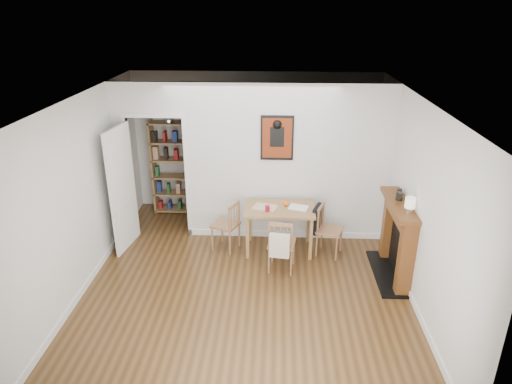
# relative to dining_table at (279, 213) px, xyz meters

# --- Properties ---
(ground) EXTENTS (5.20, 5.20, 0.00)m
(ground) POSITION_rel_dining_table_xyz_m (-0.46, -0.90, -0.66)
(ground) COLOR #55381B
(ground) RESTS_ON ground
(room_shell) EXTENTS (5.20, 5.20, 5.20)m
(room_shell) POSITION_rel_dining_table_xyz_m (-0.36, 0.44, 0.64)
(room_shell) COLOR silver
(room_shell) RESTS_ON ground
(dining_table) EXTENTS (1.09, 0.70, 0.75)m
(dining_table) POSITION_rel_dining_table_xyz_m (0.00, 0.00, 0.00)
(dining_table) COLOR olive
(dining_table) RESTS_ON ground
(chair_left) EXTENTS (0.54, 0.54, 0.83)m
(chair_left) POSITION_rel_dining_table_xyz_m (-0.86, 0.01, -0.24)
(chair_left) COLOR #9D6C49
(chair_left) RESTS_ON ground
(chair_right) EXTENTS (0.56, 0.52, 0.82)m
(chair_right) POSITION_rel_dining_table_xyz_m (0.78, -0.09, -0.23)
(chair_right) COLOR #9D6C49
(chair_right) RESTS_ON ground
(chair_front) EXTENTS (0.48, 0.53, 0.85)m
(chair_front) POSITION_rel_dining_table_xyz_m (0.04, -0.59, -0.23)
(chair_front) COLOR #9D6C49
(chair_front) RESTS_ON ground
(bookshelf) EXTENTS (0.74, 0.30, 1.77)m
(bookshelf) POSITION_rel_dining_table_xyz_m (-1.99, 1.40, 0.22)
(bookshelf) COLOR olive
(bookshelf) RESTS_ON ground
(fireplace) EXTENTS (0.45, 1.25, 1.16)m
(fireplace) POSITION_rel_dining_table_xyz_m (1.70, -0.65, -0.04)
(fireplace) COLOR #603116
(fireplace) RESTS_ON ground
(red_glass) EXTENTS (0.07, 0.07, 0.09)m
(red_glass) POSITION_rel_dining_table_xyz_m (-0.19, -0.14, 0.14)
(red_glass) COLOR maroon
(red_glass) RESTS_ON dining_table
(orange_fruit) EXTENTS (0.09, 0.09, 0.09)m
(orange_fruit) POSITION_rel_dining_table_xyz_m (0.10, 0.07, 0.13)
(orange_fruit) COLOR #D9630B
(orange_fruit) RESTS_ON dining_table
(placemat) EXTENTS (0.42, 0.35, 0.00)m
(placemat) POSITION_rel_dining_table_xyz_m (-0.23, 0.01, 0.09)
(placemat) COLOR #F2E0C7
(placemat) RESTS_ON dining_table
(notebook) EXTENTS (0.34, 0.29, 0.01)m
(notebook) POSITION_rel_dining_table_xyz_m (0.30, 0.01, 0.10)
(notebook) COLOR white
(notebook) RESTS_ON dining_table
(mantel_lamp) EXTENTS (0.14, 0.14, 0.22)m
(mantel_lamp) POSITION_rel_dining_table_xyz_m (1.69, -1.00, 0.64)
(mantel_lamp) COLOR silver
(mantel_lamp) RESTS_ON fireplace
(ceramic_jar_a) EXTENTS (0.10, 0.10, 0.12)m
(ceramic_jar_a) POSITION_rel_dining_table_xyz_m (1.66, -0.56, 0.56)
(ceramic_jar_a) COLOR black
(ceramic_jar_a) RESTS_ON fireplace
(ceramic_jar_b) EXTENTS (0.07, 0.07, 0.09)m
(ceramic_jar_b) POSITION_rel_dining_table_xyz_m (1.71, -0.38, 0.55)
(ceramic_jar_b) COLOR black
(ceramic_jar_b) RESTS_ON fireplace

